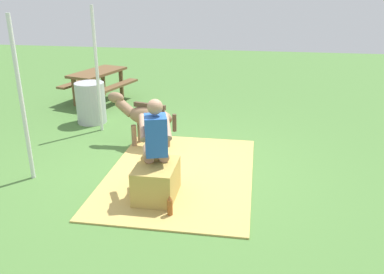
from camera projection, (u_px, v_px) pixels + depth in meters
ground_plane at (175, 168)px, 6.31m from camera, size 24.00×24.00×0.00m
hay_patch at (180, 174)px, 6.10m from camera, size 3.03×2.17×0.02m
hay_bale at (157, 181)px, 5.35m from camera, size 0.71×0.52×0.49m
person_seated at (156, 141)px, 5.32m from camera, size 0.72×0.54×1.37m
pony_standing at (146, 116)px, 6.94m from camera, size 0.55×1.32×0.93m
soda_bottle at (170, 206)px, 4.95m from camera, size 0.07×0.07×0.29m
water_barrel at (91, 103)px, 8.25m from camera, size 0.60×0.60×0.84m
tent_pole_left at (22, 101)px, 5.58m from camera, size 0.06×0.06×2.37m
tent_pole_right at (97, 71)px, 7.53m from camera, size 0.06×0.06×2.37m
picnic_bench at (98, 78)px, 9.67m from camera, size 1.80×1.66×0.75m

